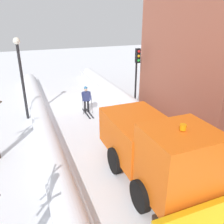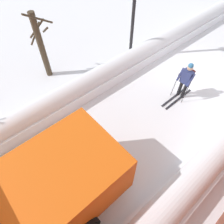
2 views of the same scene
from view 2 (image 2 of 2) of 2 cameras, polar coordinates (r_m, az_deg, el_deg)
plow_truck at (r=5.84m, az=-27.21°, el=-25.65°), size 3.20×5.98×3.12m
skier at (r=9.19m, az=20.30°, el=8.78°), size 0.62×1.80×1.81m
bare_tree_near at (r=9.98m, az=-19.50°, el=17.51°), size 1.09×1.18×3.39m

